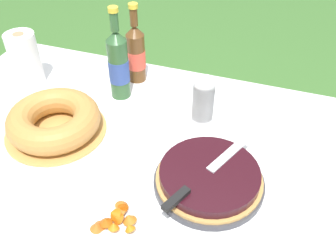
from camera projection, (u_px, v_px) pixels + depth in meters
garden_table at (152, 165)px, 1.22m from camera, size 1.63×0.94×0.74m
tablecloth at (151, 152)px, 1.19m from camera, size 1.64×0.95×0.10m
berry_tart at (209, 178)px, 1.05m from camera, size 0.31×0.31×0.06m
serving_knife at (203, 175)px, 1.01m from camera, size 0.17×0.35×0.01m
bundt_cake at (54, 121)px, 1.21m from camera, size 0.33×0.33×0.09m
cup_stack at (203, 101)px, 1.23m from camera, size 0.07×0.07×0.16m
cider_bottle_green at (118, 65)px, 1.31m from camera, size 0.07×0.07×0.34m
cider_bottle_amber at (136, 53)px, 1.40m from camera, size 0.07×0.07×0.31m
snack_plate_left at (115, 221)px, 0.95m from camera, size 0.20×0.20×0.06m
paper_towel_roll at (25, 59)px, 1.39m from camera, size 0.11×0.11×0.21m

